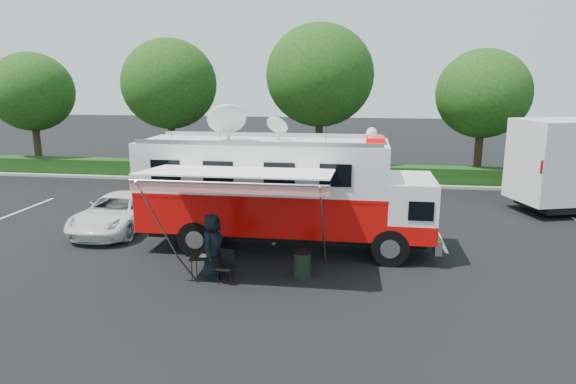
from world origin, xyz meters
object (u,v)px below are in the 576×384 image
white_suv (120,229)px  trash_bin (302,264)px  command_truck (283,191)px  folding_table (205,258)px

white_suv → trash_bin: trash_bin is taller
command_truck → folding_table: size_ratio=10.90×
command_truck → folding_table: bearing=-120.4°
trash_bin → white_suv: bearing=153.3°
folding_table → trash_bin: (2.81, 0.55, -0.25)m
command_truck → trash_bin: size_ratio=12.19×
command_truck → folding_table: 3.90m
folding_table → trash_bin: trash_bin is taller
command_truck → folding_table: (-1.84, -3.14, -1.39)m
command_truck → white_suv: (-6.71, 1.27, -2.06)m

